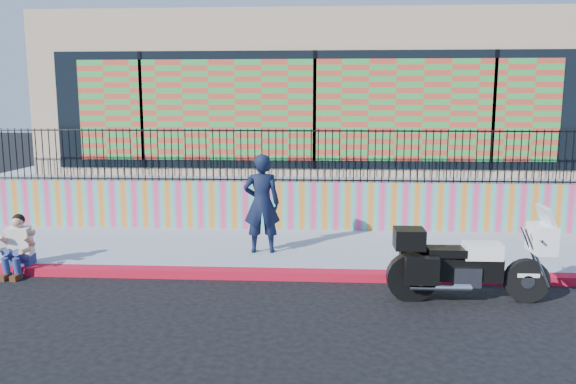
{
  "coord_description": "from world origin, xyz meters",
  "views": [
    {
      "loc": [
        0.15,
        -9.41,
        3.06
      ],
      "look_at": [
        -0.46,
        1.2,
        1.34
      ],
      "focal_mm": 35.0,
      "sensor_mm": 36.0,
      "label": 1
    }
  ],
  "objects": [
    {
      "name": "red_curb",
      "position": [
        0.0,
        0.0,
        0.07
      ],
      "size": [
        16.0,
        0.3,
        0.15
      ],
      "primitive_type": "cube",
      "color": "red",
      "rests_on": "ground"
    },
    {
      "name": "storefront_building",
      "position": [
        0.0,
        8.13,
        3.25
      ],
      "size": [
        14.0,
        8.06,
        4.0
      ],
      "color": "tan",
      "rests_on": "elevated_platform"
    },
    {
      "name": "mural_wall",
      "position": [
        0.0,
        3.25,
        0.7
      ],
      "size": [
        16.0,
        0.2,
        1.1
      ],
      "primitive_type": "cube",
      "color": "#DF3A6F",
      "rests_on": "sidewalk"
    },
    {
      "name": "elevated_platform",
      "position": [
        0.0,
        8.35,
        0.62
      ],
      "size": [
        16.0,
        10.0,
        1.25
      ],
      "primitive_type": "cube",
      "color": "gray",
      "rests_on": "ground"
    },
    {
      "name": "police_motorcycle",
      "position": [
        2.41,
        -0.93,
        0.63
      ],
      "size": [
        2.43,
        0.8,
        1.52
      ],
      "color": "black",
      "rests_on": "ground"
    },
    {
      "name": "police_officer",
      "position": [
        -0.97,
        1.19,
        1.11
      ],
      "size": [
        0.75,
        0.53,
        1.93
      ],
      "primitive_type": "imported",
      "rotation": [
        0.0,
        0.0,
        3.24
      ],
      "color": "black",
      "rests_on": "sidewalk"
    },
    {
      "name": "seated_man",
      "position": [
        -5.2,
        -0.09,
        0.45
      ],
      "size": [
        0.54,
        0.71,
        1.06
      ],
      "color": "navy",
      "rests_on": "ground"
    },
    {
      "name": "ground",
      "position": [
        0.0,
        0.0,
        0.0
      ],
      "size": [
        90.0,
        90.0,
        0.0
      ],
      "primitive_type": "plane",
      "color": "black",
      "rests_on": "ground"
    },
    {
      "name": "metal_fence",
      "position": [
        0.0,
        3.25,
        1.85
      ],
      "size": [
        15.8,
        0.04,
        1.2
      ],
      "primitive_type": null,
      "color": "black",
      "rests_on": "mural_wall"
    },
    {
      "name": "sidewalk",
      "position": [
        0.0,
        1.65,
        0.07
      ],
      "size": [
        16.0,
        3.0,
        0.15
      ],
      "primitive_type": "cube",
      "color": "gray",
      "rests_on": "ground"
    }
  ]
}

